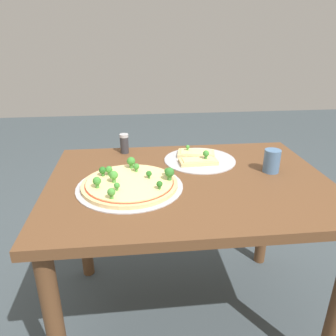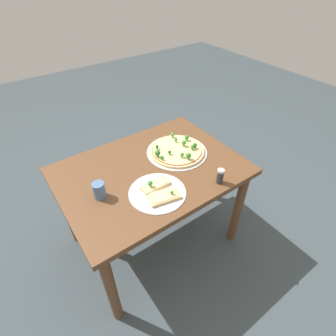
# 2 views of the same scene
# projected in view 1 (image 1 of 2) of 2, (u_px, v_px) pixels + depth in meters

# --- Properties ---
(ground_plane) EXTENTS (8.00, 8.00, 0.00)m
(ground_plane) POSITION_uv_depth(u_px,v_px,m) (186.00, 313.00, 1.56)
(ground_plane) COLOR #3D474C
(dining_table) EXTENTS (1.10, 0.80, 0.70)m
(dining_table) POSITION_uv_depth(u_px,v_px,m) (189.00, 202.00, 1.32)
(dining_table) COLOR brown
(dining_table) RESTS_ON ground_plane
(pizza_tray_whole) EXTENTS (0.40, 0.40, 0.07)m
(pizza_tray_whole) POSITION_uv_depth(u_px,v_px,m) (130.00, 183.00, 1.22)
(pizza_tray_whole) COLOR #B7B7BC
(pizza_tray_whole) RESTS_ON dining_table
(pizza_tray_slice) EXTENTS (0.32, 0.32, 0.06)m
(pizza_tray_slice) POSITION_uv_depth(u_px,v_px,m) (198.00, 158.00, 1.47)
(pizza_tray_slice) COLOR #B7B7BC
(pizza_tray_slice) RESTS_ON dining_table
(drinking_cup) EXTENTS (0.07, 0.07, 0.09)m
(drinking_cup) POSITION_uv_depth(u_px,v_px,m) (272.00, 161.00, 1.33)
(drinking_cup) COLOR #4C7099
(drinking_cup) RESTS_ON dining_table
(condiment_shaker) EXTENTS (0.04, 0.04, 0.09)m
(condiment_shaker) POSITION_uv_depth(u_px,v_px,m) (124.00, 143.00, 1.54)
(condiment_shaker) COLOR #333338
(condiment_shaker) RESTS_ON dining_table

